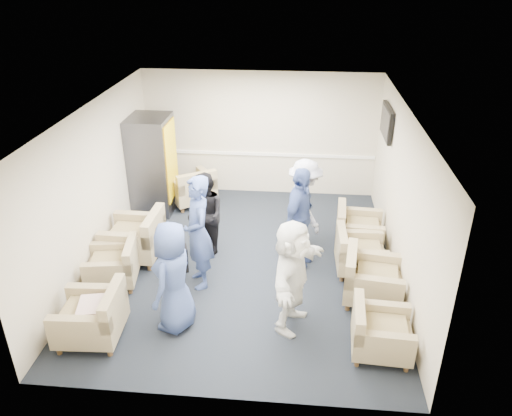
# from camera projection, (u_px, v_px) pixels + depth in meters

# --- Properties ---
(floor) EXTENTS (6.00, 6.00, 0.00)m
(floor) POSITION_uv_depth(u_px,v_px,m) (245.00, 263.00, 8.68)
(floor) COLOR black
(floor) RESTS_ON ground
(ceiling) EXTENTS (6.00, 6.00, 0.00)m
(ceiling) POSITION_uv_depth(u_px,v_px,m) (243.00, 111.00, 7.47)
(ceiling) COLOR silver
(ceiling) RESTS_ON back_wall
(back_wall) EXTENTS (5.00, 0.02, 2.70)m
(back_wall) POSITION_uv_depth(u_px,v_px,m) (260.00, 134.00, 10.74)
(back_wall) COLOR beige
(back_wall) RESTS_ON floor
(front_wall) EXTENTS (5.00, 0.02, 2.70)m
(front_wall) POSITION_uv_depth(u_px,v_px,m) (213.00, 308.00, 5.40)
(front_wall) COLOR beige
(front_wall) RESTS_ON floor
(left_wall) EXTENTS (0.02, 6.00, 2.70)m
(left_wall) POSITION_uv_depth(u_px,v_px,m) (95.00, 187.00, 8.28)
(left_wall) COLOR beige
(left_wall) RESTS_ON floor
(right_wall) EXTENTS (0.02, 6.00, 2.70)m
(right_wall) POSITION_uv_depth(u_px,v_px,m) (402.00, 199.00, 7.87)
(right_wall) COLOR beige
(right_wall) RESTS_ON floor
(chair_rail) EXTENTS (4.98, 0.04, 0.06)m
(chair_rail) POSITION_uv_depth(u_px,v_px,m) (260.00, 154.00, 10.93)
(chair_rail) COLOR white
(chair_rail) RESTS_ON back_wall
(tv) EXTENTS (0.10, 1.00, 0.58)m
(tv) POSITION_uv_depth(u_px,v_px,m) (387.00, 122.00, 9.16)
(tv) COLOR black
(tv) RESTS_ON right_wall
(armchair_left_near) EXTENTS (0.89, 0.89, 0.68)m
(armchair_left_near) POSITION_uv_depth(u_px,v_px,m) (94.00, 318.00, 6.83)
(armchair_left_near) COLOR #9A8963
(armchair_left_near) RESTS_ON floor
(armchair_left_mid) EXTENTS (0.88, 0.88, 0.62)m
(armchair_left_mid) POSITION_uv_depth(u_px,v_px,m) (116.00, 266.00, 8.03)
(armchair_left_mid) COLOR #9A8963
(armchair_left_mid) RESTS_ON floor
(armchair_left_far) EXTENTS (0.95, 0.95, 0.74)m
(armchair_left_far) POSITION_uv_depth(u_px,v_px,m) (137.00, 239.00, 8.69)
(armchair_left_far) COLOR #9A8963
(armchair_left_far) RESTS_ON floor
(armchair_right_near) EXTENTS (0.82, 0.82, 0.62)m
(armchair_right_near) POSITION_uv_depth(u_px,v_px,m) (378.00, 333.00, 6.60)
(armchair_right_near) COLOR #9A8963
(armchair_right_near) RESTS_ON floor
(armchair_right_midnear) EXTENTS (0.96, 0.96, 0.69)m
(armchair_right_midnear) POSITION_uv_depth(u_px,v_px,m) (369.00, 280.00, 7.62)
(armchair_right_midnear) COLOR #9A8963
(armchair_right_midnear) RESTS_ON floor
(armchair_right_midfar) EXTENTS (0.82, 0.82, 0.64)m
(armchair_right_midfar) POSITION_uv_depth(u_px,v_px,m) (357.00, 254.00, 8.33)
(armchair_right_midfar) COLOR #9A8963
(armchair_right_midfar) RESTS_ON floor
(armchair_right_far) EXTENTS (0.87, 0.87, 0.65)m
(armchair_right_far) POSITION_uv_depth(u_px,v_px,m) (356.00, 230.00, 9.05)
(armchair_right_far) COLOR #9A8963
(armchair_right_far) RESTS_ON floor
(armchair_corner) EXTENTS (1.20, 1.20, 0.69)m
(armchair_corner) POSITION_uv_depth(u_px,v_px,m) (192.00, 189.00, 10.62)
(armchair_corner) COLOR #9A8963
(armchair_corner) RESTS_ON floor
(vending_machine) EXTENTS (0.81, 0.94, 1.99)m
(vending_machine) POSITION_uv_depth(u_px,v_px,m) (153.00, 165.00, 10.11)
(vending_machine) COLOR #494A51
(vending_machine) RESTS_ON floor
(backpack) EXTENTS (0.37, 0.31, 0.54)m
(backpack) POSITION_uv_depth(u_px,v_px,m) (178.00, 256.00, 8.35)
(backpack) COLOR black
(backpack) RESTS_ON floor
(pillow) EXTENTS (0.43, 0.52, 0.13)m
(pillow) POSITION_uv_depth(u_px,v_px,m) (92.00, 308.00, 6.75)
(pillow) COLOR beige
(pillow) RESTS_ON armchair_left_near
(person_front_left) EXTENTS (0.72, 0.92, 1.65)m
(person_front_left) POSITION_uv_depth(u_px,v_px,m) (173.00, 277.00, 6.85)
(person_front_left) COLOR #3A4E8C
(person_front_left) RESTS_ON floor
(person_mid_left) EXTENTS (0.68, 0.80, 1.87)m
(person_mid_left) POSITION_uv_depth(u_px,v_px,m) (198.00, 233.00, 7.73)
(person_mid_left) COLOR #3A4E8C
(person_mid_left) RESTS_ON floor
(person_back_left) EXTENTS (0.87, 0.93, 1.51)m
(person_back_left) POSITION_uv_depth(u_px,v_px,m) (205.00, 215.00, 8.65)
(person_back_left) COLOR black
(person_back_left) RESTS_ON floor
(person_back_right) EXTENTS (0.97, 1.23, 1.67)m
(person_back_right) POSITION_uv_depth(u_px,v_px,m) (304.00, 205.00, 8.84)
(person_back_right) COLOR silver
(person_back_right) RESTS_ON floor
(person_mid_right) EXTENTS (0.77, 1.12, 1.77)m
(person_mid_right) POSITION_uv_depth(u_px,v_px,m) (299.00, 218.00, 8.27)
(person_mid_right) COLOR #3A4E8C
(person_mid_right) RESTS_ON floor
(person_front_right) EXTENTS (0.94, 1.63, 1.67)m
(person_front_right) POSITION_uv_depth(u_px,v_px,m) (292.00, 276.00, 6.86)
(person_front_right) COLOR white
(person_front_right) RESTS_ON floor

